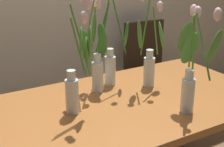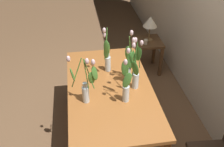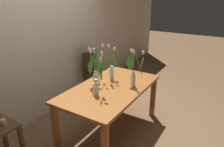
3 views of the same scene
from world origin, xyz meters
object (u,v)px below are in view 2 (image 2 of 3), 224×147
at_px(dining_table, 110,94).
at_px(tulip_vase_4, 126,86).
at_px(tulip_vase_0, 129,67).
at_px(side_table, 147,47).
at_px(tulip_vase_2, 135,69).
at_px(tulip_vase_1, 107,58).
at_px(pillar_candle, 146,42).
at_px(table_lamp, 150,22).
at_px(tulip_vase_3, 86,85).

distance_m(dining_table, tulip_vase_4, 0.38).
height_order(tulip_vase_0, side_table, tulip_vase_0).
bearing_deg(tulip_vase_2, dining_table, -95.98).
bearing_deg(tulip_vase_1, tulip_vase_2, 37.37).
bearing_deg(pillar_candle, tulip_vase_2, -21.01).
height_order(tulip_vase_1, table_lamp, tulip_vase_1).
bearing_deg(tulip_vase_3, side_table, 145.17).
relative_size(tulip_vase_2, side_table, 1.07).
bearing_deg(tulip_vase_1, tulip_vase_0, 46.43).
bearing_deg(tulip_vase_1, dining_table, -2.62).
relative_size(tulip_vase_0, side_table, 1.06).
height_order(tulip_vase_1, tulip_vase_3, tulip_vase_1).
height_order(tulip_vase_0, table_lamp, tulip_vase_0).
bearing_deg(tulip_vase_1, pillar_candle, 142.04).
bearing_deg(dining_table, tulip_vase_0, 112.56).
bearing_deg(side_table, dining_table, -31.24).
xyz_separation_m(dining_table, tulip_vase_3, (0.21, -0.26, 0.31)).
bearing_deg(side_table, tulip_vase_4, -23.44).
bearing_deg(tulip_vase_3, dining_table, 128.62).
xyz_separation_m(tulip_vase_0, tulip_vase_3, (0.30, -0.48, 0.04)).
relative_size(tulip_vase_3, tulip_vase_4, 0.96).
xyz_separation_m(tulip_vase_3, side_table, (-1.51, 1.05, -0.53)).
bearing_deg(side_table, tulip_vase_1, -37.50).
bearing_deg(pillar_candle, tulip_vase_0, -24.47).
bearing_deg(side_table, tulip_vase_3, -34.83).
distance_m(tulip_vase_1, tulip_vase_4, 0.54).
height_order(tulip_vase_3, pillar_candle, tulip_vase_3).
distance_m(tulip_vase_4, table_lamp, 1.70).
bearing_deg(dining_table, tulip_vase_3, -51.38).
distance_m(tulip_vase_3, side_table, 1.91).
distance_m(dining_table, table_lamp, 1.56).
xyz_separation_m(tulip_vase_2, table_lamp, (-1.35, 0.55, -0.11)).
distance_m(tulip_vase_4, side_table, 1.75).
xyz_separation_m(tulip_vase_4, side_table, (-1.54, 0.67, -0.49)).
relative_size(tulip_vase_0, tulip_vase_4, 1.02).
bearing_deg(tulip_vase_3, tulip_vase_1, 151.16).
height_order(tulip_vase_4, side_table, tulip_vase_4).
bearing_deg(tulip_vase_3, table_lamp, 144.96).
distance_m(tulip_vase_3, pillar_candle, 1.77).
xyz_separation_m(dining_table, table_lamp, (-1.32, 0.81, 0.21)).
xyz_separation_m(tulip_vase_0, pillar_candle, (-1.12, 0.51, -0.33)).
bearing_deg(dining_table, tulip_vase_2, 84.02).
relative_size(tulip_vase_0, tulip_vase_3, 1.06).
height_order(tulip_vase_3, table_lamp, tulip_vase_3).
distance_m(tulip_vase_3, tulip_vase_4, 0.39).
bearing_deg(pillar_candle, side_table, 147.32).
xyz_separation_m(tulip_vase_2, side_table, (-1.33, 0.53, -0.54)).
height_order(tulip_vase_3, side_table, tulip_vase_3).
bearing_deg(tulip_vase_0, tulip_vase_2, 15.90).
bearing_deg(tulip_vase_4, tulip_vase_2, 147.68).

